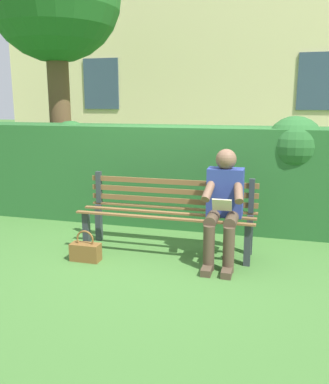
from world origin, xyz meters
name	(u,v)px	position (x,y,z in m)	size (l,w,h in m)	color
ground	(167,251)	(0.00, 0.00, 0.00)	(60.00, 60.00, 0.00)	#3D6B2D
park_bench	(169,211)	(0.00, -0.08, 0.46)	(1.99, 0.51, 0.86)	#2D3338
person_seated	(224,203)	(-0.65, 0.10, 0.64)	(0.44, 0.73, 1.20)	navy
hedge_backdrop	(166,172)	(0.33, -1.19, 0.72)	(5.81, 0.88, 1.52)	#265B28
building_facade	(215,19)	(0.54, -6.85, 3.76)	(10.05, 3.20, 7.52)	beige
handbag	(86,251)	(0.78, 0.49, 0.11)	(0.32, 0.15, 0.34)	brown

